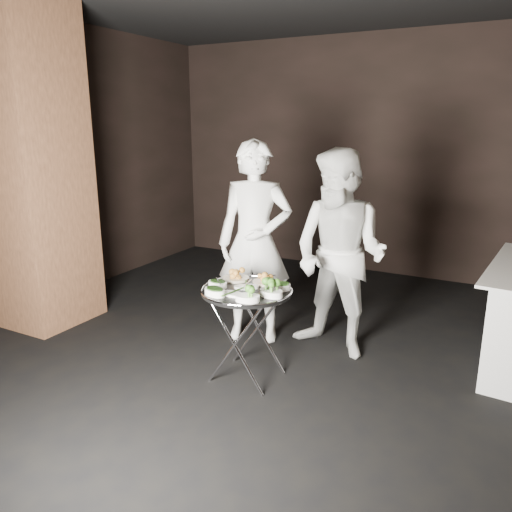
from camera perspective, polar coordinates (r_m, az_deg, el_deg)
The scene contains 17 objects.
floor at distance 3.83m, azimuth 0.40°, elevation -15.77°, with size 6.00×7.00×0.05m, color black.
wall_back at distance 6.63m, azimuth 14.93°, elevation 10.82°, with size 6.00×0.05×3.00m, color black.
column_left at distance 5.23m, azimuth -24.15°, elevation 8.98°, with size 0.80×0.80×3.00m, color #4F311E.
tray_stand at distance 3.86m, azimuth -1.05°, elevation -8.44°, with size 0.48×0.41×0.71m.
serving_tray at distance 3.74m, azimuth -1.08°, elevation -3.97°, with size 0.69×0.69×0.04m.
potato_plate_a at distance 3.96m, azimuth -2.33°, elevation -2.23°, with size 0.21×0.21×0.08m.
potato_plate_b at distance 3.87m, azimuth 1.01°, elevation -2.69°, with size 0.19×0.19×0.07m.
greens_bowl at distance 3.73m, azimuth 3.07°, elevation -3.39°, with size 0.12×0.12×0.07m.
asparagus_plate_a at distance 3.76m, azimuth -1.10°, elevation -3.45°, with size 0.22×0.19×0.04m.
asparagus_plate_b at distance 3.62m, azimuth -2.67°, elevation -4.25°, with size 0.19×0.13×0.04m.
spinach_bowl_a at distance 3.80m, azimuth -4.40°, elevation -3.10°, with size 0.16×0.10×0.06m.
spinach_bowl_b at distance 3.62m, azimuth -4.73°, elevation -3.97°, with size 0.20×0.16×0.07m.
broccoli_bowl_a at distance 3.59m, azimuth 1.75°, elevation -4.09°, with size 0.20×0.16×0.08m.
broccoli_bowl_b at distance 3.49m, azimuth -0.97°, elevation -4.67°, with size 0.20×0.18×0.07m.
serving_utensils at distance 3.78m, azimuth -0.36°, elevation -2.90°, with size 0.57×0.41×0.01m.
waiter_left at distance 4.42m, azimuth -0.13°, elevation 1.52°, with size 0.66×0.43×1.80m, color silver.
waiter_right at distance 4.20m, azimuth 9.52°, elevation 0.13°, with size 0.85×0.66×1.74m, color silver.
Camera 1 is at (1.52, -2.91, 1.94)m, focal length 35.00 mm.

